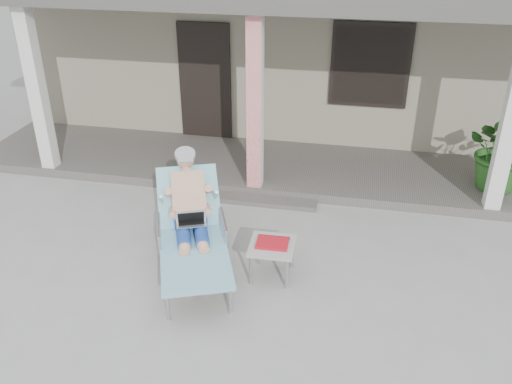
# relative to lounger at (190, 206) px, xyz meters

# --- Properties ---
(ground) EXTENTS (60.00, 60.00, 0.00)m
(ground) POSITION_rel_lounger_xyz_m (0.38, -0.13, -0.83)
(ground) COLOR #9E9E99
(ground) RESTS_ON ground
(house) EXTENTS (10.40, 5.40, 3.30)m
(house) POSITION_rel_lounger_xyz_m (0.38, 6.36, 0.83)
(house) COLOR gray
(house) RESTS_ON ground
(porch_deck) EXTENTS (10.00, 2.00, 0.15)m
(porch_deck) POSITION_rel_lounger_xyz_m (0.38, 2.87, -0.76)
(porch_deck) COLOR #605B56
(porch_deck) RESTS_ON ground
(porch_overhang) EXTENTS (10.00, 2.30, 2.85)m
(porch_overhang) POSITION_rel_lounger_xyz_m (0.38, 2.81, 1.96)
(porch_overhang) COLOR silver
(porch_overhang) RESTS_ON porch_deck
(porch_step) EXTENTS (2.00, 0.30, 0.07)m
(porch_step) POSITION_rel_lounger_xyz_m (0.38, 1.72, -0.79)
(porch_step) COLOR #605B56
(porch_step) RESTS_ON ground
(lounger) EXTENTS (1.45, 2.14, 1.35)m
(lounger) POSITION_rel_lounger_xyz_m (0.00, 0.00, 0.00)
(lounger) COLOR #B7B7BC
(lounger) RESTS_ON ground
(side_table) EXTENTS (0.55, 0.55, 0.48)m
(side_table) POSITION_rel_lounger_xyz_m (1.02, -0.06, -0.42)
(side_table) COLOR #A5A5A0
(side_table) RESTS_ON ground
(potted_palm) EXTENTS (1.14, 0.99, 1.26)m
(potted_palm) POSITION_rel_lounger_xyz_m (4.07, 2.65, -0.05)
(potted_palm) COLOR #26591E
(potted_palm) RESTS_ON porch_deck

